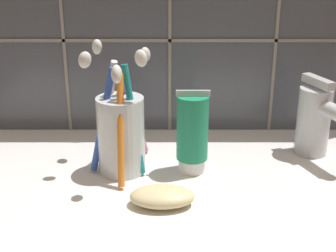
% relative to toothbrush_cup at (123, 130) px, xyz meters
% --- Properties ---
extents(sink_counter, '(0.68, 0.39, 0.02)m').
position_rel_toothbrush_cup_xyz_m(sink_counter, '(0.05, -0.03, -0.07)').
color(sink_counter, white).
rests_on(sink_counter, ground).
extents(tile_wall_backsplash, '(0.78, 0.02, 0.46)m').
position_rel_toothbrush_cup_xyz_m(tile_wall_backsplash, '(0.05, 0.16, 0.15)').
color(tile_wall_backsplash, '#4C515B').
rests_on(tile_wall_backsplash, ground).
extents(toothbrush_cup, '(0.10, 0.15, 0.18)m').
position_rel_toothbrush_cup_xyz_m(toothbrush_cup, '(0.00, 0.00, 0.00)').
color(toothbrush_cup, silver).
rests_on(toothbrush_cup, sink_counter).
extents(toothpaste_tube, '(0.05, 0.04, 0.12)m').
position_rel_toothbrush_cup_xyz_m(toothpaste_tube, '(0.10, -0.00, -0.00)').
color(toothpaste_tube, white).
rests_on(toothpaste_tube, sink_counter).
extents(sink_faucet, '(0.06, 0.11, 0.12)m').
position_rel_toothbrush_cup_xyz_m(sink_faucet, '(0.28, 0.05, -0.00)').
color(sink_faucet, silver).
rests_on(sink_faucet, sink_counter).
extents(soap_bar, '(0.08, 0.05, 0.02)m').
position_rel_toothbrush_cup_xyz_m(soap_bar, '(0.06, -0.09, -0.05)').
color(soap_bar, beige).
rests_on(soap_bar, sink_counter).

